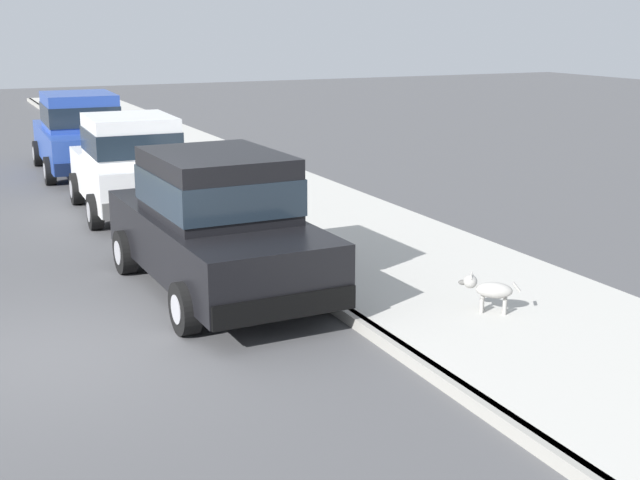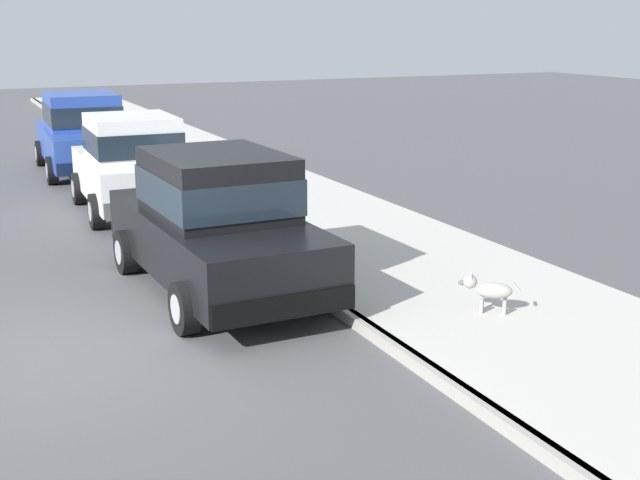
{
  "view_description": "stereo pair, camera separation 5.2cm",
  "coord_description": "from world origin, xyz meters",
  "px_view_note": "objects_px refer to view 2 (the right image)",
  "views": [
    {
      "loc": [
        -1.28,
        -9.22,
        3.58
      ],
      "look_at": [
        3.18,
        0.3,
        0.85
      ],
      "focal_mm": 47.44,
      "sensor_mm": 36.0,
      "label": 1
    },
    {
      "loc": [
        -1.23,
        -9.24,
        3.58
      ],
      "look_at": [
        3.18,
        0.3,
        0.85
      ],
      "focal_mm": 47.44,
      "sensor_mm": 36.0,
      "label": 2
    }
  ],
  "objects_px": {
    "car_black_sedan": "(216,221)",
    "car_white_hatchback": "(132,163)",
    "car_blue_sedan": "(83,132)",
    "dog_grey": "(488,289)"
  },
  "relations": [
    {
      "from": "car_black_sedan",
      "to": "car_white_hatchback",
      "type": "bearing_deg",
      "value": 89.37
    },
    {
      "from": "car_black_sedan",
      "to": "dog_grey",
      "type": "relative_size",
      "value": 7.54
    },
    {
      "from": "car_black_sedan",
      "to": "car_blue_sedan",
      "type": "distance_m",
      "value": 10.32
    },
    {
      "from": "car_black_sedan",
      "to": "car_white_hatchback",
      "type": "relative_size",
      "value": 1.21
    },
    {
      "from": "car_black_sedan",
      "to": "dog_grey",
      "type": "bearing_deg",
      "value": -44.71
    },
    {
      "from": "car_white_hatchback",
      "to": "car_black_sedan",
      "type": "bearing_deg",
      "value": -90.63
    },
    {
      "from": "car_white_hatchback",
      "to": "car_blue_sedan",
      "type": "height_order",
      "value": "car_blue_sedan"
    },
    {
      "from": "car_black_sedan",
      "to": "car_white_hatchback",
      "type": "height_order",
      "value": "car_black_sedan"
    },
    {
      "from": "car_white_hatchback",
      "to": "dog_grey",
      "type": "height_order",
      "value": "car_white_hatchback"
    },
    {
      "from": "car_blue_sedan",
      "to": "dog_grey",
      "type": "relative_size",
      "value": 7.56
    }
  ]
}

